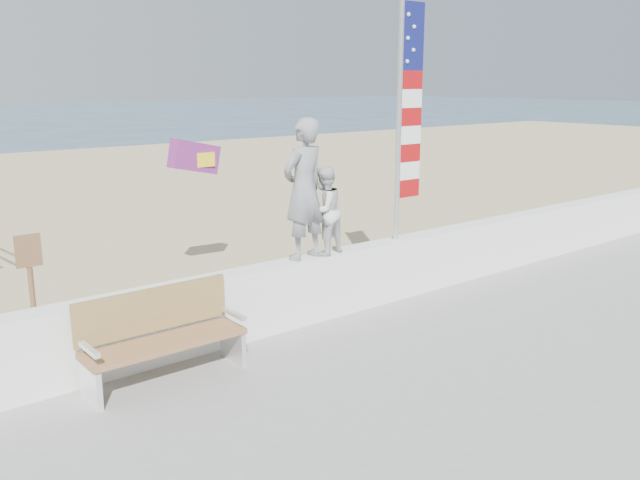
# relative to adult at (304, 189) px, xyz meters

# --- Properties ---
(ground) EXTENTS (220.00, 220.00, 0.00)m
(ground) POSITION_rel_adult_xyz_m (-0.09, -2.00, -2.02)
(ground) COLOR #334E66
(ground) RESTS_ON ground
(sand) EXTENTS (90.00, 40.00, 0.08)m
(sand) POSITION_rel_adult_xyz_m (-0.09, 7.00, -1.98)
(sand) COLOR tan
(sand) RESTS_ON ground
(seawall) EXTENTS (30.00, 0.35, 0.90)m
(seawall) POSITION_rel_adult_xyz_m (-0.09, 0.00, -1.39)
(seawall) COLOR white
(seawall) RESTS_ON boardwalk
(adult) EXTENTS (0.75, 0.56, 1.88)m
(adult) POSITION_rel_adult_xyz_m (0.00, 0.00, 0.00)
(adult) COLOR gray
(adult) RESTS_ON seawall
(child) EXTENTS (0.67, 0.57, 1.21)m
(child) POSITION_rel_adult_xyz_m (0.34, 0.00, -0.33)
(child) COLOR silver
(child) RESTS_ON seawall
(bench) EXTENTS (1.80, 0.57, 1.00)m
(bench) POSITION_rel_adult_xyz_m (-2.34, -0.45, -1.33)
(bench) COLOR #9C6D44
(bench) RESTS_ON boardwalk
(flag) EXTENTS (0.50, 0.08, 3.50)m
(flag) POSITION_rel_adult_xyz_m (1.87, -0.00, 0.97)
(flag) COLOR silver
(flag) RESTS_ON seawall
(parafoil_kite) EXTENTS (0.93, 0.33, 0.63)m
(parafoil_kite) POSITION_rel_adult_xyz_m (-0.04, 2.83, 0.18)
(parafoil_kite) COLOR red
(parafoil_kite) RESTS_ON ground
(sign) EXTENTS (0.32, 0.07, 1.46)m
(sign) POSITION_rel_adult_xyz_m (-3.06, 1.72, -1.07)
(sign) COLOR brown
(sign) RESTS_ON sand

